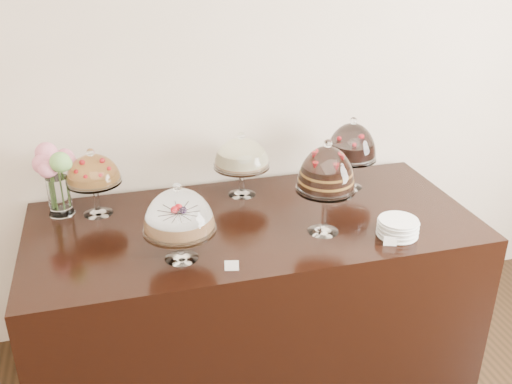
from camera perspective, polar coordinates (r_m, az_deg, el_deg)
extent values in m
cube|color=beige|center=(3.17, 0.82, 11.83)|extent=(5.00, 0.04, 3.00)
cube|color=black|center=(3.07, -0.25, -10.30)|extent=(2.20, 1.00, 0.90)
cone|color=white|center=(2.55, -7.46, -6.30)|extent=(0.15, 0.15, 0.02)
cylinder|color=white|center=(2.51, -7.54, -4.96)|extent=(0.03, 0.03, 0.11)
cylinder|color=white|center=(2.48, -7.62, -3.72)|extent=(0.32, 0.32, 0.01)
cylinder|color=#B17D4F|center=(2.46, -7.67, -3.00)|extent=(0.27, 0.27, 0.06)
sphere|color=red|center=(2.47, -6.18, -1.77)|extent=(0.02, 0.02, 0.02)
sphere|color=red|center=(2.48, -9.12, -1.81)|extent=(0.02, 0.02, 0.02)
sphere|color=red|center=(2.38, -7.87, -3.00)|extent=(0.02, 0.02, 0.02)
sphere|color=white|center=(2.39, -7.90, 0.47)|extent=(0.04, 0.04, 0.04)
cone|color=white|center=(2.75, 6.72, -3.68)|extent=(0.15, 0.15, 0.02)
cylinder|color=white|center=(2.70, 6.83, -1.66)|extent=(0.03, 0.03, 0.19)
cylinder|color=white|center=(2.66, 6.95, 0.31)|extent=(0.28, 0.28, 0.01)
cylinder|color=black|center=(2.63, 7.01, 1.49)|extent=(0.21, 0.21, 0.11)
sphere|color=red|center=(2.64, 8.06, 3.02)|extent=(0.02, 0.02, 0.02)
sphere|color=red|center=(2.65, 6.31, 3.18)|extent=(0.02, 0.02, 0.02)
sphere|color=red|center=(2.57, 6.09, 2.52)|extent=(0.02, 0.02, 0.02)
sphere|color=red|center=(2.57, 7.89, 2.35)|extent=(0.02, 0.02, 0.02)
sphere|color=white|center=(2.57, 7.20, 4.83)|extent=(0.04, 0.04, 0.04)
cone|color=white|center=(3.10, -1.42, 0.00)|extent=(0.15, 0.15, 0.02)
cylinder|color=white|center=(3.07, -1.44, 1.38)|extent=(0.03, 0.03, 0.14)
cylinder|color=white|center=(3.04, -1.45, 2.67)|extent=(0.30, 0.30, 0.01)
cylinder|color=#FFF5C5|center=(3.02, -1.46, 3.44)|extent=(0.25, 0.25, 0.08)
sphere|color=white|center=(2.98, -1.49, 5.64)|extent=(0.04, 0.04, 0.04)
cone|color=white|center=(3.23, 9.25, 0.74)|extent=(0.15, 0.15, 0.02)
cylinder|color=white|center=(3.20, 9.35, 2.13)|extent=(0.03, 0.03, 0.15)
cylinder|color=white|center=(3.17, 9.45, 3.44)|extent=(0.28, 0.28, 0.01)
cylinder|color=black|center=(3.15, 9.51, 4.18)|extent=(0.21, 0.21, 0.08)
sphere|color=red|center=(3.17, 10.37, 5.17)|extent=(0.02, 0.02, 0.02)
sphere|color=red|center=(3.15, 8.56, 5.17)|extent=(0.02, 0.02, 0.02)
sphere|color=red|center=(3.08, 9.78, 4.61)|extent=(0.02, 0.02, 0.02)
sphere|color=white|center=(3.10, 9.72, 7.02)|extent=(0.04, 0.04, 0.04)
cone|color=white|center=(3.01, -15.51, -1.84)|extent=(0.15, 0.15, 0.02)
cylinder|color=white|center=(2.97, -15.70, -0.36)|extent=(0.03, 0.03, 0.15)
cylinder|color=white|center=(2.94, -15.87, 1.03)|extent=(0.27, 0.27, 0.01)
cylinder|color=#CB873B|center=(2.93, -15.93, 1.48)|extent=(0.23, 0.23, 0.04)
sphere|color=red|center=(2.93, -14.83, 2.27)|extent=(0.02, 0.02, 0.02)
sphere|color=red|center=(2.97, -15.74, 2.48)|extent=(0.02, 0.02, 0.02)
sphere|color=red|center=(2.96, -16.90, 2.22)|extent=(0.02, 0.02, 0.02)
sphere|color=red|center=(2.90, -17.18, 1.73)|extent=(0.02, 0.02, 0.02)
sphere|color=red|center=(2.86, -16.26, 1.50)|extent=(0.02, 0.02, 0.02)
sphere|color=red|center=(2.88, -15.07, 1.78)|extent=(0.02, 0.02, 0.02)
sphere|color=white|center=(2.88, -16.23, 3.83)|extent=(0.04, 0.04, 0.04)
cylinder|color=white|center=(3.02, -19.07, -0.36)|extent=(0.11, 0.11, 0.20)
cylinder|color=#476B2D|center=(3.00, -18.65, 0.78)|extent=(0.01, 0.01, 0.24)
sphere|color=pink|center=(2.96, -18.38, 2.99)|extent=(0.09, 0.09, 0.09)
cylinder|color=#476B2D|center=(3.03, -18.73, 0.96)|extent=(0.01, 0.01, 0.23)
sphere|color=pink|center=(3.02, -18.55, 3.32)|extent=(0.09, 0.09, 0.09)
cylinder|color=#476B2D|center=(3.01, -19.56, 1.12)|extent=(0.01, 0.01, 0.28)
sphere|color=pink|center=(2.98, -20.23, 3.67)|extent=(0.11, 0.11, 0.11)
cylinder|color=#476B2D|center=(3.00, -19.72, 0.61)|extent=(0.01, 0.01, 0.24)
sphere|color=pink|center=(2.95, -20.56, 2.65)|extent=(0.10, 0.10, 0.10)
cylinder|color=#476B2D|center=(2.96, -19.52, 0.32)|extent=(0.01, 0.01, 0.24)
sphere|color=pink|center=(2.88, -20.17, 2.11)|extent=(0.08, 0.08, 0.08)
cylinder|color=#476B2D|center=(2.95, -18.95, 0.66)|extent=(0.01, 0.01, 0.27)
sphere|color=#6DA650|center=(2.85, -18.99, 2.84)|extent=(0.10, 0.10, 0.10)
cylinder|color=white|center=(2.78, 13.91, -4.16)|extent=(0.19, 0.19, 0.01)
cylinder|color=white|center=(2.78, 13.93, -3.97)|extent=(0.18, 0.18, 0.01)
cylinder|color=white|center=(2.77, 13.96, -3.77)|extent=(0.19, 0.19, 0.01)
cylinder|color=white|center=(2.77, 13.98, -3.57)|extent=(0.18, 0.18, 0.01)
cylinder|color=white|center=(2.76, 14.00, -3.37)|extent=(0.19, 0.19, 0.01)
cylinder|color=white|center=(2.76, 14.03, -3.17)|extent=(0.18, 0.18, 0.01)
cylinder|color=white|center=(2.75, 14.05, -2.96)|extent=(0.19, 0.19, 0.01)
cylinder|color=white|center=(2.75, 14.07, -2.76)|extent=(0.18, 0.18, 0.01)
cube|color=white|center=(2.44, -2.45, -7.37)|extent=(0.06, 0.03, 0.04)
cube|color=white|center=(2.68, 13.26, -4.81)|extent=(0.06, 0.03, 0.04)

